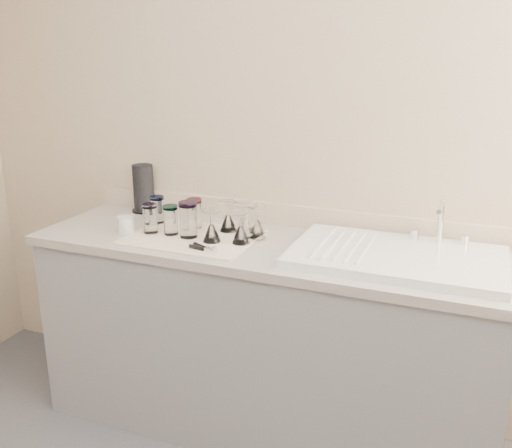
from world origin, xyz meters
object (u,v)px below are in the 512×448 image
at_px(paper_towel_roll, 143,189).
at_px(sink_unit, 397,256).
at_px(tumbler_blue, 171,220).
at_px(goblet_front_right, 241,233).
at_px(goblet_back_right, 246,224).
at_px(white_mug, 126,225).
at_px(goblet_extra, 257,226).
at_px(goblet_back_left, 228,221).
at_px(can_opener, 204,248).
at_px(tumbler_purple, 194,213).
at_px(tumbler_lavender, 188,219).
at_px(goblet_front_left, 212,231).
at_px(tumbler_teal, 158,209).
at_px(tumbler_magenta, 150,218).

bearing_deg(paper_towel_roll, sink_unit, -10.16).
relative_size(sink_unit, tumbler_blue, 6.21).
height_order(tumbler_blue, goblet_front_right, goblet_front_right).
xyz_separation_m(goblet_back_right, white_mug, (-0.52, -0.15, -0.02)).
relative_size(goblet_extra, white_mug, 1.30).
distance_m(tumbler_blue, goblet_back_left, 0.26).
distance_m(tumbler_blue, white_mug, 0.22).
bearing_deg(goblet_front_right, paper_towel_roll, 156.42).
height_order(can_opener, paper_towel_roll, paper_towel_roll).
relative_size(tumbler_purple, goblet_back_right, 0.95).
height_order(tumbler_lavender, goblet_extra, tumbler_lavender).
height_order(goblet_front_left, goblet_extra, goblet_extra).
relative_size(tumbler_teal, goblet_front_left, 0.92).
xyz_separation_m(tumbler_magenta, goblet_back_left, (0.31, 0.15, -0.02)).
bearing_deg(goblet_extra, goblet_front_right, -107.55).
bearing_deg(goblet_front_right, tumbler_blue, -179.10).
relative_size(tumbler_blue, goblet_front_right, 0.96).
bearing_deg(goblet_back_right, goblet_back_left, 165.25).
height_order(sink_unit, paper_towel_roll, paper_towel_roll).
height_order(sink_unit, goblet_front_right, sink_unit).
distance_m(tumbler_blue, can_opener, 0.27).
bearing_deg(tumbler_teal, goblet_front_right, -14.45).
relative_size(goblet_front_left, paper_towel_roll, 0.58).
distance_m(tumbler_blue, goblet_front_left, 0.21).
bearing_deg(goblet_back_left, white_mug, -157.23).
height_order(tumbler_purple, paper_towel_roll, paper_towel_roll).
xyz_separation_m(tumbler_lavender, goblet_front_left, (0.12, -0.02, -0.03)).
relative_size(sink_unit, goblet_extra, 5.68).
distance_m(sink_unit, can_opener, 0.78).
relative_size(sink_unit, tumbler_magenta, 6.18).
bearing_deg(goblet_back_right, paper_towel_roll, 164.19).
height_order(goblet_back_left, paper_towel_roll, paper_towel_roll).
distance_m(tumbler_purple, tumbler_blue, 0.13).
relative_size(goblet_front_right, goblet_extra, 0.96).
distance_m(sink_unit, paper_towel_roll, 1.33).
bearing_deg(goblet_back_right, goblet_front_right, -77.64).
relative_size(tumbler_teal, goblet_back_left, 0.92).
xyz_separation_m(sink_unit, paper_towel_roll, (-1.31, 0.23, 0.10)).
xyz_separation_m(tumbler_magenta, tumbler_lavender, (0.19, 0.01, 0.01)).
bearing_deg(goblet_back_left, goblet_extra, -12.53).
height_order(sink_unit, goblet_back_left, sink_unit).
bearing_deg(goblet_front_left, can_opener, -80.75).
distance_m(tumbler_magenta, white_mug, 0.12).
relative_size(tumbler_purple, paper_towel_roll, 0.57).
height_order(tumbler_teal, can_opener, tumbler_teal).
relative_size(tumbler_blue, goblet_extra, 0.91).
xyz_separation_m(goblet_extra, paper_towel_roll, (-0.70, 0.19, 0.06)).
distance_m(tumbler_magenta, goblet_extra, 0.48).
distance_m(sink_unit, goblet_extra, 0.62).
xyz_separation_m(sink_unit, tumbler_purple, (-0.93, 0.06, 0.06)).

